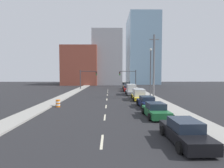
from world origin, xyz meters
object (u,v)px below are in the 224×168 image
object	(u,v)px
street_lamp	(151,69)
sedan_black	(185,132)
traffic_barrel	(58,103)
sedan_red	(127,89)
sedan_green	(156,110)
sedan_navy	(147,102)
box_truck_yellow	(139,94)
sedan_orange	(126,87)
utility_pole_right_mid	(154,66)
box_truck_gray	(131,90)
traffic_signal_right	(131,76)
traffic_signal_left	(86,76)

from	to	relation	value
street_lamp	sedan_black	world-z (taller)	street_lamp
traffic_barrel	sedan_red	bearing A→B (deg)	62.26
sedan_green	sedan_red	world-z (taller)	sedan_red
sedan_navy	box_truck_yellow	bearing A→B (deg)	87.56
sedan_black	sedan_orange	distance (m)	40.05
utility_pole_right_mid	box_truck_gray	xyz separation A→B (m)	(-3.10, 6.46, -4.58)
traffic_signal_right	sedan_black	xyz separation A→B (m)	(-1.34, -39.49, -3.01)
traffic_signal_right	sedan_orange	bearing A→B (deg)	152.77
sedan_green	sedan_orange	xyz separation A→B (m)	(0.32, 33.47, 0.00)
box_truck_gray	utility_pole_right_mid	bearing A→B (deg)	-63.32
sedan_navy	traffic_barrel	bearing A→B (deg)	176.54
sedan_green	sedan_red	size ratio (longest dim) A/B	0.91
sedan_black	sedan_green	bearing A→B (deg)	89.75
traffic_signal_right	sedan_navy	size ratio (longest dim) A/B	1.18
sedan_green	sedan_orange	distance (m)	33.48
sedan_navy	box_truck_gray	world-z (taller)	box_truck_gray
traffic_signal_left	sedan_black	bearing A→B (deg)	-73.71
street_lamp	sedan_red	world-z (taller)	street_lamp
street_lamp	sedan_navy	bearing A→B (deg)	-105.59
sedan_navy	box_truck_gray	distance (m)	13.97
box_truck_gray	sedan_orange	bearing A→B (deg)	89.38
sedan_navy	utility_pole_right_mid	bearing A→B (deg)	67.58
street_lamp	sedan_red	bearing A→B (deg)	104.74
traffic_signal_left	box_truck_gray	world-z (taller)	traffic_signal_left
sedan_orange	box_truck_yellow	bearing A→B (deg)	-89.59
traffic_signal_right	street_lamp	xyz separation A→B (m)	(1.57, -17.84, 1.51)
sedan_green	utility_pole_right_mid	bearing A→B (deg)	74.88
traffic_barrel	traffic_signal_left	bearing A→B (deg)	90.35
traffic_barrel	sedan_black	size ratio (longest dim) A/B	0.21
traffic_signal_left	street_lamp	size ratio (longest dim) A/B	0.62
traffic_signal_right	sedan_navy	distance (m)	27.84
street_lamp	traffic_signal_left	bearing A→B (deg)	128.99
traffic_barrel	street_lamp	size ratio (longest dim) A/B	0.11
traffic_barrel	box_truck_gray	world-z (taller)	box_truck_gray
sedan_red	utility_pole_right_mid	bearing A→B (deg)	-74.31
traffic_signal_left	sedan_red	size ratio (longest dim) A/B	1.14
traffic_signal_right	box_truck_gray	bearing A→B (deg)	-96.26
traffic_signal_left	sedan_orange	size ratio (longest dim) A/B	1.27
traffic_signal_left	sedan_red	bearing A→B (deg)	-28.31
utility_pole_right_mid	sedan_black	world-z (taller)	utility_pole_right_mid
sedan_green	traffic_signal_left	bearing A→B (deg)	107.33
traffic_signal_right	box_truck_gray	size ratio (longest dim) A/B	0.97
street_lamp	utility_pole_right_mid	bearing A→B (deg)	-89.30
sedan_green	box_truck_gray	size ratio (longest dim) A/B	0.77
traffic_signal_right	sedan_black	size ratio (longest dim) A/B	1.21
traffic_signal_left	traffic_barrel	xyz separation A→B (m)	(0.17, -27.39, -3.19)
street_lamp	box_truck_gray	size ratio (longest dim) A/B	1.57
traffic_signal_right	sedan_green	distance (m)	33.08
utility_pole_right_mid	sedan_orange	bearing A→B (deg)	97.37
sedan_navy	sedan_orange	distance (m)	28.21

